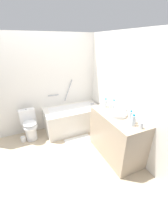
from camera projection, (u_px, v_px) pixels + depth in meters
ground_plane at (58, 158)px, 2.91m from camera, size 3.82×3.82×0.00m
wall_back_tiled at (40, 86)px, 3.45m from camera, size 3.22×0.10×2.31m
wall_right_mirror at (123, 94)px, 2.95m from camera, size 0.10×2.86×2.31m
bathtub at (73, 118)px, 3.75m from camera, size 1.41×0.69×1.25m
toilet at (30, 126)px, 3.35m from camera, size 0.37×0.50×0.72m
vanity_counter at (116, 135)px, 2.85m from camera, size 0.57×1.16×0.89m
sink_basin at (118, 114)px, 2.64m from camera, size 0.31×0.31×0.06m
sink_faucet at (126, 112)px, 2.70m from camera, size 0.14×0.15×0.09m
water_bottle_0 at (133, 120)px, 2.30m from camera, size 0.07×0.07×0.20m
water_bottle_1 at (130, 116)px, 2.44m from camera, size 0.06×0.06×0.19m
water_bottle_2 at (113, 105)px, 2.82m from camera, size 0.06×0.06×0.22m
water_bottle_3 at (106, 103)px, 2.97m from camera, size 0.06×0.06×0.19m
drinking_glass_0 at (141, 125)px, 2.24m from camera, size 0.06×0.06×0.10m
drinking_glass_1 at (111, 105)px, 2.95m from camera, size 0.06×0.06×0.10m
drinking_glass_2 at (134, 120)px, 2.39m from camera, size 0.07×0.07×0.09m
bath_mat at (79, 141)px, 3.41m from camera, size 0.63×0.34×0.01m
toilet_paper_roll at (23, 139)px, 3.37m from camera, size 0.11×0.11×0.12m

